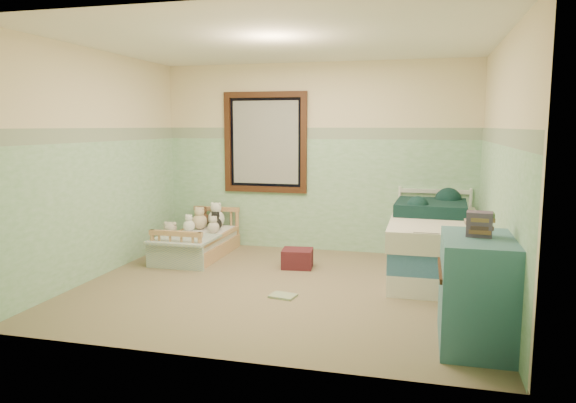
% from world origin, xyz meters
% --- Properties ---
extents(floor, '(4.20, 3.60, 0.02)m').
position_xyz_m(floor, '(0.00, 0.00, -0.01)').
color(floor, '#6C604C').
rests_on(floor, ground).
extents(ceiling, '(4.20, 3.60, 0.02)m').
position_xyz_m(ceiling, '(0.00, 0.00, 2.51)').
color(ceiling, white).
rests_on(ceiling, wall_back).
extents(wall_back, '(4.20, 0.04, 2.50)m').
position_xyz_m(wall_back, '(0.00, 1.80, 1.25)').
color(wall_back, beige).
rests_on(wall_back, floor).
extents(wall_front, '(4.20, 0.04, 2.50)m').
position_xyz_m(wall_front, '(0.00, -1.80, 1.25)').
color(wall_front, beige).
rests_on(wall_front, floor).
extents(wall_left, '(0.04, 3.60, 2.50)m').
position_xyz_m(wall_left, '(-2.10, 0.00, 1.25)').
color(wall_left, beige).
rests_on(wall_left, floor).
extents(wall_right, '(0.04, 3.60, 2.50)m').
position_xyz_m(wall_right, '(2.10, 0.00, 1.25)').
color(wall_right, beige).
rests_on(wall_right, floor).
extents(wainscot_mint, '(4.20, 0.01, 1.50)m').
position_xyz_m(wainscot_mint, '(0.00, 1.79, 0.75)').
color(wainscot_mint, '#77B179').
rests_on(wainscot_mint, floor).
extents(border_strip, '(4.20, 0.01, 0.15)m').
position_xyz_m(border_strip, '(0.00, 1.79, 1.57)').
color(border_strip, '#466A50').
rests_on(border_strip, wall_back).
extents(window_frame, '(1.16, 0.06, 1.36)m').
position_xyz_m(window_frame, '(-0.70, 1.76, 1.45)').
color(window_frame, '#3D2210').
rests_on(window_frame, wall_back).
extents(window_blinds, '(0.92, 0.01, 1.12)m').
position_xyz_m(window_blinds, '(-0.70, 1.77, 1.45)').
color(window_blinds, '#B0B1A9').
rests_on(window_blinds, window_frame).
extents(toddler_bed_frame, '(0.67, 1.34, 0.17)m').
position_xyz_m(toddler_bed_frame, '(-1.40, 1.05, 0.09)').
color(toddler_bed_frame, '#A16D43').
rests_on(toddler_bed_frame, floor).
extents(toddler_mattress, '(0.61, 1.28, 0.12)m').
position_xyz_m(toddler_mattress, '(-1.40, 1.05, 0.23)').
color(toddler_mattress, white).
rests_on(toddler_mattress, toddler_bed_frame).
extents(patchwork_quilt, '(0.73, 0.67, 0.03)m').
position_xyz_m(patchwork_quilt, '(-1.40, 0.63, 0.31)').
color(patchwork_quilt, '#688CB3').
rests_on(patchwork_quilt, toddler_mattress).
extents(plush_bed_brown, '(0.19, 0.19, 0.19)m').
position_xyz_m(plush_bed_brown, '(-1.55, 1.55, 0.39)').
color(plush_bed_brown, brown).
rests_on(plush_bed_brown, toddler_mattress).
extents(plush_bed_white, '(0.23, 0.23, 0.23)m').
position_xyz_m(plush_bed_white, '(-1.35, 1.55, 0.41)').
color(plush_bed_white, white).
rests_on(plush_bed_white, toddler_mattress).
extents(plush_bed_tan, '(0.21, 0.21, 0.21)m').
position_xyz_m(plush_bed_tan, '(-1.50, 1.33, 0.40)').
color(plush_bed_tan, beige).
rests_on(plush_bed_tan, toddler_mattress).
extents(plush_bed_dark, '(0.17, 0.17, 0.17)m').
position_xyz_m(plush_bed_dark, '(-1.27, 1.33, 0.38)').
color(plush_bed_dark, black).
rests_on(plush_bed_dark, toddler_mattress).
extents(plush_floor_cream, '(0.27, 0.27, 0.27)m').
position_xyz_m(plush_floor_cream, '(-1.86, 1.18, 0.14)').
color(plush_floor_cream, beige).
rests_on(plush_floor_cream, floor).
extents(plush_floor_tan, '(0.25, 0.25, 0.25)m').
position_xyz_m(plush_floor_tan, '(-1.50, 0.78, 0.13)').
color(plush_floor_tan, beige).
rests_on(plush_floor_tan, floor).
extents(twin_bed_frame, '(0.93, 1.87, 0.22)m').
position_xyz_m(twin_bed_frame, '(1.55, 0.86, 0.11)').
color(twin_bed_frame, white).
rests_on(twin_bed_frame, floor).
extents(twin_boxspring, '(0.93, 1.87, 0.22)m').
position_xyz_m(twin_boxspring, '(1.55, 0.86, 0.33)').
color(twin_boxspring, '#316089').
rests_on(twin_boxspring, twin_bed_frame).
extents(twin_mattress, '(0.97, 1.90, 0.22)m').
position_xyz_m(twin_mattress, '(1.55, 0.86, 0.55)').
color(twin_mattress, beige).
rests_on(twin_mattress, twin_boxspring).
extents(teal_blanket, '(0.83, 0.87, 0.14)m').
position_xyz_m(teal_blanket, '(1.50, 1.16, 0.73)').
color(teal_blanket, black).
rests_on(teal_blanket, twin_mattress).
extents(dresser, '(0.53, 0.84, 0.84)m').
position_xyz_m(dresser, '(1.83, -1.05, 0.42)').
color(dresser, teal).
rests_on(dresser, floor).
extents(book_stack, '(0.20, 0.16, 0.19)m').
position_xyz_m(book_stack, '(1.83, -1.02, 0.94)').
color(book_stack, brown).
rests_on(book_stack, dresser).
extents(red_pillow, '(0.39, 0.35, 0.22)m').
position_xyz_m(red_pillow, '(-0.02, 0.80, 0.11)').
color(red_pillow, maroon).
rests_on(red_pillow, floor).
extents(floor_book, '(0.28, 0.23, 0.02)m').
position_xyz_m(floor_book, '(0.10, -0.31, 0.01)').
color(floor_book, gold).
rests_on(floor_book, floor).
extents(extra_plush_0, '(0.16, 0.16, 0.16)m').
position_xyz_m(extra_plush_0, '(-1.21, 1.12, 0.37)').
color(extra_plush_0, beige).
rests_on(extra_plush_0, toddler_mattress).
extents(extra_plush_1, '(0.15, 0.15, 0.15)m').
position_xyz_m(extra_plush_1, '(-1.57, 1.16, 0.37)').
color(extra_plush_1, white).
rests_on(extra_plush_1, toddler_mattress).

